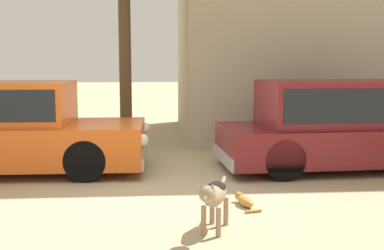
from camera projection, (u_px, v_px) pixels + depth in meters
ground_plane at (142, 185)px, 7.40m from camera, size 80.00×80.00×0.00m
parked_sedan_nearest at (12, 128)px, 8.22m from camera, size 4.59×1.81×1.55m
parked_sedan_second at (336, 123)px, 8.48m from camera, size 4.36×1.93×1.56m
stray_dog_spotted at (214, 195)px, 5.32m from camera, size 0.43×0.97×0.63m
stray_cat at (245, 201)px, 6.32m from camera, size 0.28×0.58×0.15m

